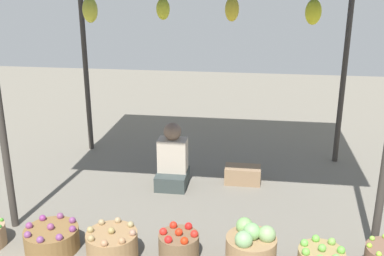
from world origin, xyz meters
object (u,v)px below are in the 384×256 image
(vendor_person, at_px, (173,162))
(wooden_crate_near_vendor, at_px, (243,175))
(basket_red_tomatoes, at_px, (179,245))
(basket_potatoes, at_px, (112,245))
(basket_cabbages, at_px, (251,249))
(basket_purple_onions, at_px, (52,238))

(vendor_person, bearing_deg, wooden_crate_near_vendor, 12.38)
(basket_red_tomatoes, height_order, wooden_crate_near_vendor, basket_red_tomatoes)
(basket_potatoes, bearing_deg, vendor_person, 80.79)
(basket_cabbages, height_order, wooden_crate_near_vendor, basket_cabbages)
(vendor_person, height_order, basket_red_tomatoes, vendor_person)
(wooden_crate_near_vendor, bearing_deg, basket_red_tomatoes, -107.06)
(basket_cabbages, bearing_deg, basket_potatoes, -177.61)
(basket_red_tomatoes, bearing_deg, vendor_person, 102.45)
(vendor_person, xyz_separation_m, wooden_crate_near_vendor, (0.83, 0.18, -0.20))
(basket_purple_onions, height_order, basket_potatoes, basket_potatoes)
(vendor_person, height_order, wooden_crate_near_vendor, vendor_person)
(basket_red_tomatoes, xyz_separation_m, basket_cabbages, (0.64, -0.05, 0.06))
(basket_red_tomatoes, relative_size, basket_cabbages, 0.83)
(basket_potatoes, xyz_separation_m, wooden_crate_near_vendor, (1.09, 1.75, -0.03))
(vendor_person, distance_m, basket_cabbages, 1.80)
(basket_purple_onions, height_order, wooden_crate_near_vendor, basket_purple_onions)
(vendor_person, height_order, basket_purple_onions, vendor_person)
(vendor_person, xyz_separation_m, basket_cabbages, (0.96, -1.52, -0.12))
(basket_red_tomatoes, bearing_deg, basket_potatoes, -170.04)
(vendor_person, xyz_separation_m, basket_red_tomatoes, (0.32, -1.47, -0.17))
(vendor_person, xyz_separation_m, basket_purple_onions, (-0.85, -1.50, -0.19))
(basket_potatoes, distance_m, basket_cabbages, 1.22)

